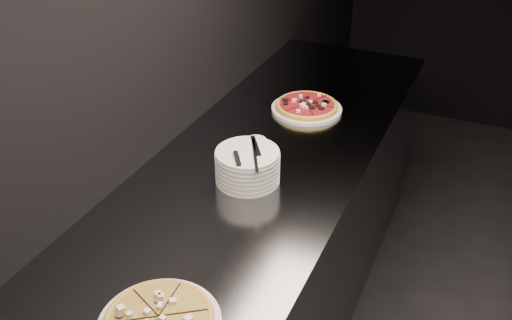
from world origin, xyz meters
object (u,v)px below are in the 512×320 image
at_px(pizza_tomato, 307,106).
at_px(ramekin, 256,147).
at_px(plate_stack, 247,166).
at_px(counter, 263,251).
at_px(cutlery, 248,154).

distance_m(pizza_tomato, ramekin, 0.43).
bearing_deg(pizza_tomato, plate_stack, -90.06).
bearing_deg(counter, pizza_tomato, 87.96).
xyz_separation_m(plate_stack, ramekin, (-0.04, 0.16, -0.02)).
bearing_deg(counter, ramekin, -155.68).
bearing_deg(ramekin, counter, 24.32).
bearing_deg(counter, plate_stack, -85.27).
xyz_separation_m(counter, pizza_tomato, (0.01, 0.42, 0.48)).
height_order(plate_stack, cutlery, cutlery).
relative_size(plate_stack, cutlery, 0.97).
height_order(counter, plate_stack, plate_stack).
bearing_deg(ramekin, plate_stack, -75.53).
bearing_deg(ramekin, pizza_tomato, 84.44).
height_order(pizza_tomato, plate_stack, plate_stack).
distance_m(pizza_tomato, plate_stack, 0.59).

